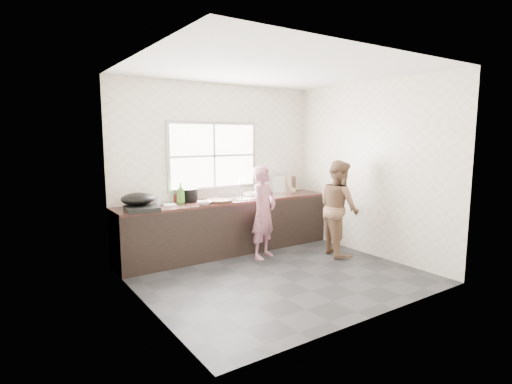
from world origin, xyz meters
TOP-DOWN VIEW (x-y plane):
  - floor at (0.00, 0.00)m, footprint 3.60×3.20m
  - ceiling at (0.00, 0.00)m, footprint 3.60×3.20m
  - wall_back at (0.00, 1.60)m, footprint 3.60×0.01m
  - wall_left at (-1.80, 0.00)m, footprint 0.01×3.20m
  - wall_right at (1.80, 0.00)m, footprint 0.01×3.20m
  - wall_front at (0.00, -1.60)m, footprint 3.60×0.01m
  - cabinet at (0.00, 1.29)m, footprint 3.60×0.62m
  - countertop at (0.00, 1.29)m, footprint 3.60×0.64m
  - sink at (0.35, 1.29)m, footprint 0.55×0.45m
  - faucet at (0.35, 1.49)m, footprint 0.02×0.02m
  - window_frame at (-0.10, 1.59)m, footprint 1.60×0.05m
  - window_glazing at (-0.10, 1.57)m, footprint 1.50×0.01m
  - woman at (0.30, 0.74)m, footprint 0.57×0.49m
  - person_side at (1.39, 0.22)m, footprint 0.77×0.87m
  - cutting_board at (-0.23, 1.16)m, footprint 0.45×0.45m
  - cleaver at (-0.27, 1.32)m, footprint 0.20×0.17m
  - bowl_mince at (-0.53, 1.08)m, footprint 0.27×0.27m
  - bowl_crabs at (0.46, 1.36)m, footprint 0.24×0.24m
  - bowl_held at (0.59, 1.12)m, footprint 0.28×0.28m
  - black_pot at (-0.61, 1.46)m, footprint 0.32×0.32m
  - plate_food at (-0.98, 1.30)m, footprint 0.25×0.25m
  - bottle_green at (-0.79, 1.35)m, footprint 0.13×0.13m
  - bottle_brown_tall at (-0.77, 1.50)m, footprint 0.10×0.10m
  - bottle_brown_short at (-0.64, 1.52)m, footprint 0.14×0.14m
  - glass_jar at (-1.08, 1.51)m, footprint 0.07×0.07m
  - burner at (-1.47, 1.09)m, footprint 0.47×0.47m
  - wok at (-1.47, 1.25)m, footprint 0.60×0.60m
  - dish_rack at (1.15, 1.40)m, footprint 0.49×0.41m
  - pot_lid_left at (-1.20, 1.40)m, footprint 0.29×0.29m
  - pot_lid_right at (-0.95, 1.44)m, footprint 0.30×0.30m

SIDE VIEW (x-z plane):
  - floor at x=0.00m, z-range -0.01..0.00m
  - cabinet at x=0.00m, z-range 0.00..0.82m
  - woman at x=0.30m, z-range 0.00..1.33m
  - person_side at x=1.39m, z-range 0.00..1.50m
  - countertop at x=0.00m, z-range 0.82..0.86m
  - sink at x=0.35m, z-range 0.85..0.88m
  - pot_lid_left at x=-1.20m, z-range 0.86..0.87m
  - pot_lid_right at x=-0.95m, z-range 0.86..0.87m
  - plate_food at x=-0.98m, z-range 0.86..0.88m
  - cutting_board at x=-0.23m, z-range 0.86..0.90m
  - bowl_mince at x=-0.53m, z-range 0.86..0.91m
  - bowl_crabs at x=0.46m, z-range 0.86..0.92m
  - burner at x=-1.47m, z-range 0.86..0.92m
  - bowl_held at x=0.59m, z-range 0.86..0.93m
  - cleaver at x=-0.27m, z-range 0.90..0.91m
  - glass_jar at x=-1.08m, z-range 0.86..0.95m
  - bottle_brown_short at x=-0.64m, z-range 0.86..1.01m
  - bottle_brown_tall at x=-0.77m, z-range 0.86..1.03m
  - black_pot at x=-0.61m, z-range 0.86..1.06m
  - wok at x=-1.47m, z-range 0.92..1.09m
  - faucet at x=0.35m, z-range 0.86..1.16m
  - dish_rack at x=1.15m, z-range 0.86..1.18m
  - bottle_green at x=-0.79m, z-range 0.86..1.18m
  - wall_back at x=0.00m, z-range 0.00..2.70m
  - wall_left at x=-1.80m, z-range 0.00..2.70m
  - wall_right at x=1.80m, z-range 0.00..2.70m
  - wall_front at x=0.00m, z-range 0.00..2.70m
  - window_glazing at x=-0.10m, z-range 1.05..2.05m
  - window_frame at x=-0.10m, z-range 1.00..2.10m
  - ceiling at x=0.00m, z-range 2.70..2.71m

